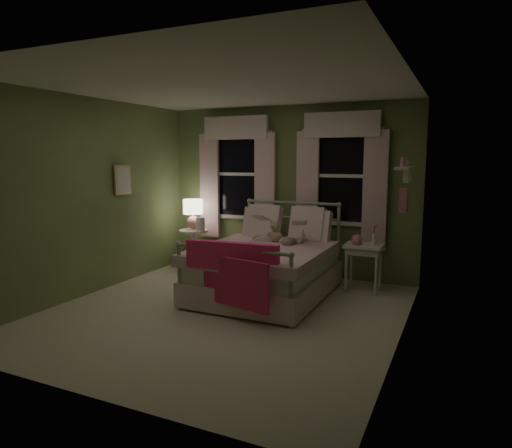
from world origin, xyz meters
The scene contains 18 objects.
room_shell centered at (0.00, 0.00, 1.30)m, with size 4.20×4.20×4.20m.
bed centered at (0.18, 0.89, 0.38)m, with size 1.58×2.04×1.18m.
pink_throw centered at (0.18, -0.14, 0.61)m, with size 1.10×0.31×0.71m.
child_left centered at (-0.10, 1.31, 0.92)m, with size 0.25×0.17×0.70m, color #F7D1DD.
child_right centered at (0.46, 1.31, 0.93)m, with size 0.35×0.28×0.73m, color #F7D1DD.
book_left centered at (-0.10, 1.06, 0.96)m, with size 0.20×0.27×0.03m, color beige.
book_right centered at (0.46, 1.06, 0.92)m, with size 0.20×0.27×0.02m, color beige.
teddy_bear centered at (0.18, 1.15, 0.79)m, with size 0.22×0.18×0.30m.
nightstand_left centered at (-1.47, 1.69, 0.42)m, with size 0.46×0.46×0.65m.
table_lamp centered at (-1.47, 1.69, 0.95)m, with size 0.32×0.32×0.48m.
book_nightstand centered at (-1.37, 1.61, 0.66)m, with size 0.16×0.22×0.02m, color beige.
nightstand_right centered at (1.31, 1.59, 0.55)m, with size 0.50×0.40×0.64m.
pink_toy centered at (1.21, 1.59, 0.71)m, with size 0.14×0.19×0.14m.
bud_vase centered at (1.43, 1.64, 0.79)m, with size 0.06×0.06×0.28m.
window_left centered at (-0.85, 2.03, 1.62)m, with size 1.34×0.13×1.96m.
window_right centered at (0.85, 2.03, 1.62)m, with size 1.34×0.13×1.96m.
wall_shelf centered at (1.90, 0.70, 1.52)m, with size 0.15×0.50×0.60m.
framed_picture centered at (-1.95, 0.60, 1.50)m, with size 0.03×0.32×0.42m.
Camera 1 is at (2.52, -4.53, 1.82)m, focal length 32.00 mm.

